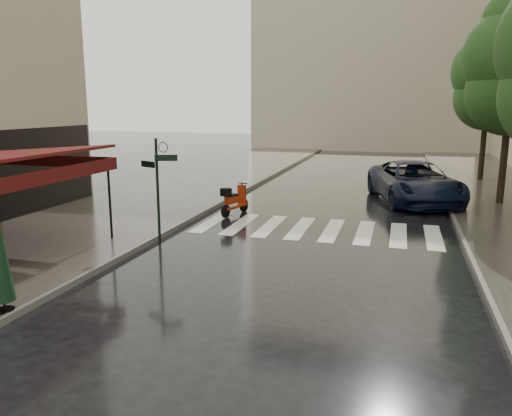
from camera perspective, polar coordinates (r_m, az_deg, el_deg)
The scene contains 10 objects.
ground at distance 12.04m, azimuth -12.30°, elevation -8.12°, with size 120.00×120.00×0.00m, color black.
sidewalk_near at distance 24.42m, azimuth -8.28°, elevation 2.22°, with size 6.00×60.00×0.12m, color #38332D.
curb_near at distance 23.33m, azimuth -1.44°, elevation 1.93°, with size 0.12×60.00×0.16m, color #595651.
curb_far at distance 22.35m, azimuth 20.87°, elevation 0.73°, with size 0.12×60.00×0.16m, color #595651.
crosswalk at distance 16.61m, azimuth 6.89°, elevation -2.40°, with size 7.85×3.20×0.01m.
signpost at distance 14.72m, azimuth -11.17°, elevation 2.90°, with size 1.17×0.29×3.10m.
backdrop_building at distance 48.35m, azimuth 13.79°, elevation 18.46°, with size 22.00×6.00×20.00m, color #B9AF8D.
tree_far at distance 29.25m, azimuth 25.11°, elevation 13.42°, with size 3.80×3.80×8.16m.
scooter at distance 18.56m, azimuth -2.52°, elevation 0.79°, with size 0.72×1.68×1.12m.
parked_car at distance 21.97m, azimuth 17.67°, elevation 2.84°, with size 2.84×6.16×1.71m, color black.
Camera 1 is at (5.52, -9.91, 4.02)m, focal length 35.00 mm.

